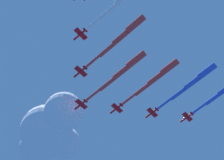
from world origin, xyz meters
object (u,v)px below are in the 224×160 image
jet_lead (122,72)px  jet_port_inner (121,37)px  jet_starboard_mid (193,82)px  jet_starboard_inner (156,78)px

jet_lead → jet_port_inner: (-13.19, 15.30, -1.55)m
jet_lead → jet_starboard_mid: bearing=-128.7°
jet_starboard_inner → jet_starboard_mid: size_ratio=0.99×
jet_lead → jet_starboard_inner: jet_starboard_inner is taller
jet_port_inner → jet_starboard_mid: 48.23m
jet_starboard_inner → jet_starboard_mid: bearing=-131.3°
jet_port_inner → jet_starboard_inner: jet_starboard_inner is taller
jet_lead → jet_port_inner: size_ratio=1.03×
jet_port_inner → jet_starboard_inner: size_ratio=1.02×
jet_lead → jet_starboard_inner: (-11.42, -15.75, 0.28)m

